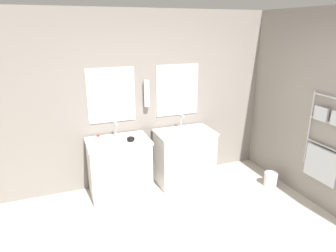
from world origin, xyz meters
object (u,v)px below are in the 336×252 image
Objects in this scene: vanity_left at (120,168)px; waste_bin at (271,179)px; toiletry_bottle at (99,140)px; amenity_bowl at (131,139)px; vanity_right at (185,157)px.

vanity_left is 2.32m from waste_bin.
waste_bin is at bearing -11.57° from toiletry_bottle.
waste_bin is (2.23, -0.57, -0.32)m from vanity_left.
amenity_bowl is at bearing -23.25° from vanity_left.
vanity_left is at bearing 11.69° from toiletry_bottle.
waste_bin is (1.20, -0.57, -0.32)m from vanity_right.
toiletry_bottle reaches higher than amenity_bowl.
vanity_right is (1.02, 0.00, 0.00)m from vanity_left.
toiletry_bottle is 0.71× the size of waste_bin.
vanity_right is at bearing 154.69° from waste_bin.
toiletry_bottle is 1.32× the size of amenity_bowl.
toiletry_bottle is at bearing -177.49° from vanity_right.
amenity_bowl reaches higher than vanity_right.
toiletry_bottle is 2.68m from waste_bin.
amenity_bowl is at bearing -175.45° from vanity_right.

